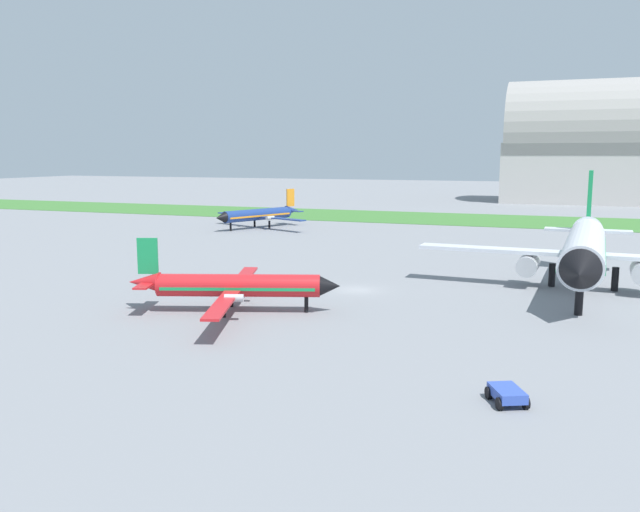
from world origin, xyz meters
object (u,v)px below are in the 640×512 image
Objects in this scene: airplane_taxiing_turboprop at (259,214)px; baggage_cart_near_gate at (507,394)px; airplane_foreground_turboprop at (234,285)px; airplane_midfield_jet at (585,249)px.

airplane_taxiing_turboprop is 7.79× the size of baggage_cart_near_gate.
airplane_foreground_turboprop is 7.34× the size of baggage_cart_near_gate.
baggage_cart_near_gate is (24.56, -13.97, -1.85)m from airplane_foreground_turboprop.
airplane_midfield_jet is 11.72× the size of baggage_cart_near_gate.
airplane_taxiing_turboprop is (-27.49, 62.01, 0.21)m from airplane_foreground_turboprop.
baggage_cart_near_gate is at bearing -4.87° from airplane_midfield_jet.
airplane_taxiing_turboprop is 92.12m from baggage_cart_near_gate.
airplane_midfield_jet is at bearing 16.63° from airplane_foreground_turboprop.
baggage_cart_near_gate is at bearing -48.37° from airplane_foreground_turboprop.
airplane_midfield_jet reaches higher than airplane_taxiing_turboprop.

